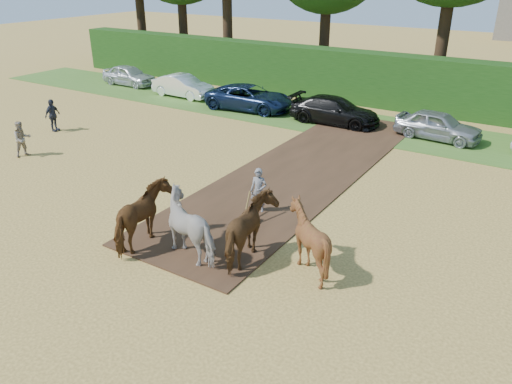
{
  "coord_description": "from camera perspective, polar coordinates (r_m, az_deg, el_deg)",
  "views": [
    {
      "loc": [
        9.86,
        -9.84,
        7.54
      ],
      "look_at": [
        2.67,
        1.57,
        1.4
      ],
      "focal_mm": 35.0,
      "sensor_mm": 36.0,
      "label": 1
    }
  ],
  "objects": [
    {
      "name": "grass_verge",
      "position": [
        26.87,
        9.44,
        7.89
      ],
      "size": [
        50.0,
        5.0,
        0.03
      ],
      "primitive_type": "cube",
      "color": "#38601E",
      "rests_on": "ground"
    },
    {
      "name": "spectator_near",
      "position": [
        23.68,
        -25.15,
        5.51
      ],
      "size": [
        0.76,
        0.87,
        1.54
      ],
      "primitive_type": "imported",
      "rotation": [
        0.0,
        0.0,
        1.31
      ],
      "color": "#BDAB94",
      "rests_on": "ground"
    },
    {
      "name": "earth_strip",
      "position": [
        20.25,
        5.4,
        2.58
      ],
      "size": [
        4.5,
        17.0,
        0.05
      ],
      "primitive_type": "cube",
      "color": "#472D1C",
      "rests_on": "ground"
    },
    {
      "name": "hedgerow",
      "position": [
        30.61,
        13.08,
        12.48
      ],
      "size": [
        46.0,
        1.6,
        3.0
      ],
      "primitive_type": "cube",
      "color": "#14380F",
      "rests_on": "ground"
    },
    {
      "name": "plough_team",
      "position": [
        13.88,
        -3.67,
        -4.04
      ],
      "size": [
        6.23,
        5.05,
        1.86
      ],
      "color": "brown",
      "rests_on": "ground"
    },
    {
      "name": "parked_cars",
      "position": [
        25.99,
        13.4,
        8.5
      ],
      "size": [
        40.54,
        3.41,
        1.4
      ],
      "color": "silver",
      "rests_on": "ground"
    },
    {
      "name": "ground",
      "position": [
        15.84,
        -11.32,
        -4.47
      ],
      "size": [
        120.0,
        120.0,
        0.0
      ],
      "primitive_type": "plane",
      "color": "gold",
      "rests_on": "ground"
    },
    {
      "name": "spectator_far",
      "position": [
        26.82,
        -22.23,
        8.12
      ],
      "size": [
        0.55,
        0.99,
        1.6
      ],
      "primitive_type": "imported",
      "rotation": [
        0.0,
        0.0,
        1.74
      ],
      "color": "#2A2D38",
      "rests_on": "ground"
    }
  ]
}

